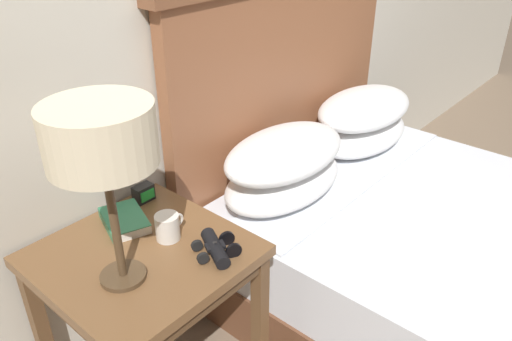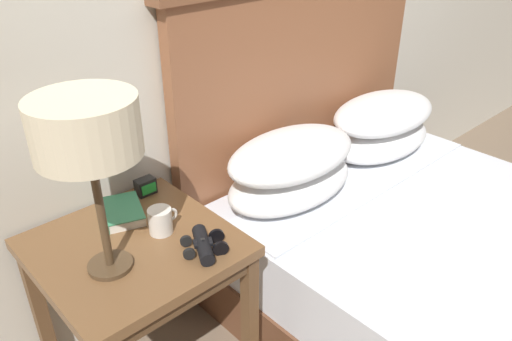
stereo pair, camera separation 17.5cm
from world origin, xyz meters
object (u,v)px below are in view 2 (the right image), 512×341
at_px(table_lamp, 86,132).
at_px(bed, 459,272).
at_px(binoculars_pair, 204,245).
at_px(book_on_nightstand, 122,212).
at_px(coffee_mug, 161,221).
at_px(alarm_clock, 146,186).
at_px(nightstand, 137,265).

bearing_deg(table_lamp, bed, -25.21).
bearing_deg(bed, binoculars_pair, 155.17).
xyz_separation_m(bed, book_on_nightstand, (-1.00, 0.76, 0.36)).
distance_m(coffee_mug, alarm_clock, 0.25).
relative_size(table_lamp, book_on_nightstand, 2.42).
bearing_deg(nightstand, binoculars_pair, -52.22).
bearing_deg(binoculars_pair, nightstand, 127.78).
distance_m(nightstand, bed, 1.24).
xyz_separation_m(table_lamp, coffee_mug, (0.21, 0.05, -0.39)).
xyz_separation_m(nightstand, coffee_mug, (0.10, -0.01, 0.13)).
bearing_deg(coffee_mug, binoculars_pair, -76.60).
height_order(bed, binoculars_pair, bed).
height_order(nightstand, alarm_clock, alarm_clock).
xyz_separation_m(binoculars_pair, coffee_mug, (-0.04, 0.17, 0.02)).
relative_size(book_on_nightstand, coffee_mug, 2.10).
bearing_deg(table_lamp, alarm_clock, 43.63).
bearing_deg(alarm_clock, coffee_mug, -110.53).
relative_size(bed, table_lamp, 3.87).
height_order(book_on_nightstand, alarm_clock, alarm_clock).
distance_m(bed, alarm_clock, 1.25).
xyz_separation_m(nightstand, bed, (1.05, -0.60, -0.26)).
distance_m(bed, table_lamp, 1.50).
distance_m(book_on_nightstand, alarm_clock, 0.15).
distance_m(nightstand, table_lamp, 0.54).
xyz_separation_m(nightstand, table_lamp, (-0.11, -0.06, 0.52)).
bearing_deg(nightstand, coffee_mug, -5.73).
height_order(table_lamp, book_on_nightstand, table_lamp).
xyz_separation_m(book_on_nightstand, binoculars_pair, (0.09, -0.33, 0.01)).
xyz_separation_m(table_lamp, book_on_nightstand, (0.16, 0.21, -0.42)).
bearing_deg(coffee_mug, table_lamp, -167.56).
xyz_separation_m(nightstand, binoculars_pair, (0.14, -0.18, 0.11)).
bearing_deg(alarm_clock, table_lamp, -136.37).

